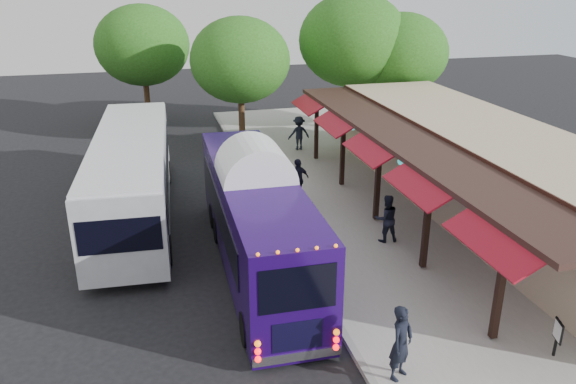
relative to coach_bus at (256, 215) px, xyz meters
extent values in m
plane|color=black|center=(1.45, -1.75, -1.89)|extent=(90.00, 90.00, 0.00)
cube|color=#9E9B93|center=(6.45, 2.25, -1.81)|extent=(10.00, 40.00, 0.15)
cube|color=gray|center=(1.50, 2.25, -1.81)|extent=(0.20, 40.00, 0.16)
cube|color=tan|center=(9.95, 2.25, -0.09)|extent=(5.00, 20.00, 3.60)
cube|color=black|center=(7.43, 2.25, 1.41)|extent=(0.06, 20.00, 0.60)
cube|color=#331E19|center=(6.35, 2.25, 1.51)|extent=(2.60, 20.00, 0.18)
cube|color=black|center=(5.23, -5.75, -0.08)|extent=(0.18, 0.18, 3.16)
cube|color=maroon|center=(4.80, -5.75, 1.26)|extent=(1.00, 3.20, 0.57)
cube|color=black|center=(5.23, -1.75, -0.08)|extent=(0.18, 0.18, 3.16)
cube|color=maroon|center=(4.80, -1.75, 1.26)|extent=(1.00, 3.20, 0.57)
cube|color=black|center=(5.23, 2.25, -0.08)|extent=(0.18, 0.18, 3.16)
cube|color=maroon|center=(4.80, 2.25, 1.26)|extent=(1.00, 3.20, 0.57)
cube|color=black|center=(5.23, 6.25, -0.08)|extent=(0.18, 0.18, 3.16)
cube|color=maroon|center=(4.80, 6.25, 1.26)|extent=(1.00, 3.20, 0.57)
cube|color=black|center=(5.23, 10.25, -0.08)|extent=(0.18, 0.18, 3.16)
cube|color=maroon|center=(4.80, 10.25, 1.26)|extent=(1.00, 3.20, 0.57)
sphere|color=teal|center=(5.65, -3.75, 0.99)|extent=(0.26, 0.26, 0.26)
sphere|color=teal|center=(5.65, 1.25, 0.99)|extent=(0.26, 0.26, 0.26)
sphere|color=teal|center=(5.65, 6.25, 0.99)|extent=(0.26, 0.26, 0.26)
cube|color=#230757|center=(0.00, 0.01, -0.04)|extent=(2.50, 10.96, 2.87)
cube|color=#230757|center=(0.00, 0.01, -1.61)|extent=(2.45, 10.85, 0.32)
ellipsoid|color=white|center=(0.00, 0.01, 1.37)|extent=(2.49, 10.74, 0.51)
cube|color=black|center=(0.00, -5.46, 0.43)|extent=(1.90, 0.06, 1.18)
cube|color=silver|center=(0.00, -5.39, -1.50)|extent=(2.28, 0.20, 0.25)
sphere|color=#FF0C0C|center=(-1.00, -5.48, -1.27)|extent=(0.16, 0.16, 0.16)
sphere|color=#FF0C0C|center=(1.00, -5.48, -1.27)|extent=(0.16, 0.16, 0.16)
cylinder|color=black|center=(-1.05, -4.14, -1.41)|extent=(0.29, 0.95, 0.95)
cylinder|color=black|center=(1.05, -4.14, -1.41)|extent=(0.29, 0.95, 0.95)
cylinder|color=black|center=(-1.05, 3.51, -1.41)|extent=(0.29, 0.95, 0.95)
cylinder|color=black|center=(1.05, 3.51, -1.41)|extent=(0.29, 0.95, 0.95)
cube|color=#999CA2|center=(-3.93, 5.37, -0.07)|extent=(3.39, 12.63, 2.88)
cube|color=black|center=(-5.30, 5.37, 0.18)|extent=(0.61, 10.61, 1.09)
cube|color=black|center=(-2.56, 5.37, 0.18)|extent=(0.61, 10.61, 1.09)
cube|color=silver|center=(-3.93, 5.37, 1.42)|extent=(3.32, 12.37, 0.11)
cylinder|color=black|center=(-5.18, 1.00, -1.37)|extent=(0.36, 1.06, 1.04)
cylinder|color=black|center=(-2.68, 1.00, -1.37)|extent=(0.36, 1.06, 1.04)
cylinder|color=black|center=(-5.18, 9.12, -1.37)|extent=(0.36, 1.06, 1.04)
cylinder|color=black|center=(-2.68, 9.12, -1.37)|extent=(0.36, 1.06, 1.04)
imported|color=black|center=(2.17, -6.49, -0.77)|extent=(0.85, 0.78, 1.94)
imported|color=black|center=(4.85, 0.45, -0.84)|extent=(0.89, 0.71, 1.79)
imported|color=black|center=(2.83, 5.05, -0.81)|extent=(1.18, 0.83, 1.86)
imported|color=black|center=(4.85, 12.25, -0.81)|extent=(1.24, 0.76, 1.86)
cube|color=black|center=(6.35, -6.75, -1.22)|extent=(0.07, 0.07, 1.03)
cube|color=black|center=(6.35, -6.75, -0.99)|extent=(0.17, 0.46, 0.56)
cube|color=white|center=(6.32, -6.75, -0.99)|extent=(0.12, 0.38, 0.47)
cylinder|color=#382314|center=(2.14, 14.82, -0.27)|extent=(0.36, 0.36, 3.23)
ellipsoid|color=#225114|center=(2.14, 14.82, 2.89)|extent=(5.58, 5.58, 4.75)
cylinder|color=#382314|center=(9.16, 15.77, -0.01)|extent=(0.36, 0.36, 3.76)
ellipsoid|color=#225114|center=(9.16, 15.77, 3.67)|extent=(6.50, 6.50, 5.53)
cylinder|color=#382314|center=(11.93, 15.00, -0.26)|extent=(0.36, 0.36, 3.25)
ellipsoid|color=#225114|center=(11.93, 15.00, 2.92)|extent=(5.62, 5.62, 4.78)
cylinder|color=#382314|center=(-3.03, 20.78, -0.18)|extent=(0.36, 0.36, 3.42)
ellipsoid|color=#225114|center=(-3.03, 20.78, 3.17)|extent=(5.91, 5.91, 5.02)
camera|label=1|loc=(-3.18, -16.52, 7.38)|focal=35.00mm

